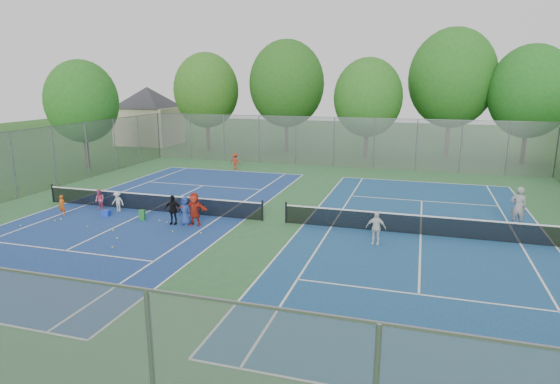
# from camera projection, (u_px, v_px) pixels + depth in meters

# --- Properties ---
(ground) EXTENTS (120.00, 120.00, 0.00)m
(ground) POSITION_uv_depth(u_px,v_px,m) (274.00, 222.00, 23.24)
(ground) COLOR #224F18
(ground) RESTS_ON ground
(court_pad) EXTENTS (32.00, 32.00, 0.01)m
(court_pad) POSITION_uv_depth(u_px,v_px,m) (274.00, 222.00, 23.24)
(court_pad) COLOR #306536
(court_pad) RESTS_ON ground
(court_left) EXTENTS (10.97, 23.77, 0.01)m
(court_left) POSITION_uv_depth(u_px,v_px,m) (151.00, 211.00, 25.21)
(court_left) COLOR navy
(court_left) RESTS_ON court_pad
(court_right) EXTENTS (10.97, 23.77, 0.01)m
(court_right) POSITION_uv_depth(u_px,v_px,m) (421.00, 235.00, 21.26)
(court_right) COLOR navy
(court_right) RESTS_ON court_pad
(net_left) EXTENTS (12.87, 0.10, 0.91)m
(net_left) POSITION_uv_depth(u_px,v_px,m) (150.00, 203.00, 25.11)
(net_left) COLOR black
(net_left) RESTS_ON ground
(net_right) EXTENTS (12.87, 0.10, 0.91)m
(net_right) POSITION_uv_depth(u_px,v_px,m) (421.00, 225.00, 21.16)
(net_right) COLOR black
(net_right) RESTS_ON ground
(fence_north) EXTENTS (32.00, 0.10, 4.00)m
(fence_north) POSITION_uv_depth(u_px,v_px,m) (334.00, 142.00, 37.67)
(fence_north) COLOR gray
(fence_north) RESTS_ON ground
(fence_west) EXTENTS (0.10, 32.00, 4.00)m
(fence_west) POSITION_uv_depth(u_px,v_px,m) (13.00, 166.00, 27.29)
(fence_west) COLOR gray
(fence_west) RESTS_ON ground
(house) EXTENTS (11.03, 11.03, 7.30)m
(house) POSITION_uv_depth(u_px,v_px,m) (148.00, 105.00, 50.81)
(house) COLOR #B7A88C
(house) RESTS_ON ground
(tree_nw) EXTENTS (6.40, 6.40, 9.58)m
(tree_nw) POSITION_uv_depth(u_px,v_px,m) (206.00, 90.00, 46.30)
(tree_nw) COLOR #443326
(tree_nw) RESTS_ON ground
(tree_nl) EXTENTS (7.20, 7.20, 10.69)m
(tree_nl) POSITION_uv_depth(u_px,v_px,m) (287.00, 84.00, 44.82)
(tree_nl) COLOR #443326
(tree_nl) RESTS_ON ground
(tree_nc) EXTENTS (6.00, 6.00, 8.85)m
(tree_nc) POSITION_uv_depth(u_px,v_px,m) (368.00, 98.00, 40.97)
(tree_nc) COLOR #443326
(tree_nc) RESTS_ON ground
(tree_nr) EXTENTS (7.60, 7.60, 11.42)m
(tree_nr) POSITION_uv_depth(u_px,v_px,m) (452.00, 78.00, 41.41)
(tree_nr) COLOR #443326
(tree_nr) RESTS_ON ground
(tree_ne) EXTENTS (6.60, 6.60, 9.77)m
(tree_ne) POSITION_uv_depth(u_px,v_px,m) (530.00, 92.00, 38.10)
(tree_ne) COLOR #443326
(tree_ne) RESTS_ON ground
(tree_side_w) EXTENTS (5.60, 5.60, 8.47)m
(tree_side_w) POSITION_uv_depth(u_px,v_px,m) (82.00, 102.00, 36.69)
(tree_side_w) COLOR #443326
(tree_side_w) RESTS_ON ground
(ball_crate) EXTENTS (0.44, 0.44, 0.32)m
(ball_crate) POSITION_uv_depth(u_px,v_px,m) (106.00, 213.00, 24.17)
(ball_crate) COLOR blue
(ball_crate) RESTS_ON ground
(ball_hopper) EXTENTS (0.33, 0.33, 0.52)m
(ball_hopper) POSITION_uv_depth(u_px,v_px,m) (142.00, 215.00, 23.46)
(ball_hopper) COLOR #23802B
(ball_hopper) RESTS_ON ground
(student_a) EXTENTS (0.39, 0.26, 1.07)m
(student_a) POSITION_uv_depth(u_px,v_px,m) (62.00, 205.00, 24.24)
(student_a) COLOR #D35413
(student_a) RESTS_ON ground
(student_b) EXTENTS (0.64, 0.55, 1.12)m
(student_b) POSITION_uv_depth(u_px,v_px,m) (100.00, 200.00, 25.29)
(student_b) COLOR #CC4F73
(student_b) RESTS_ON ground
(student_c) EXTENTS (0.71, 0.41, 1.10)m
(student_c) POSITION_uv_depth(u_px,v_px,m) (118.00, 201.00, 24.98)
(student_c) COLOR beige
(student_c) RESTS_ON ground
(student_d) EXTENTS (0.90, 0.47, 1.47)m
(student_d) POSITION_uv_depth(u_px,v_px,m) (173.00, 210.00, 22.68)
(student_d) COLOR black
(student_d) RESTS_ON ground
(student_e) EXTENTS (0.79, 0.63, 1.41)m
(student_e) POSITION_uv_depth(u_px,v_px,m) (185.00, 211.00, 22.60)
(student_e) COLOR navy
(student_e) RESTS_ON ground
(student_f) EXTENTS (1.52, 0.49, 1.64)m
(student_f) POSITION_uv_depth(u_px,v_px,m) (194.00, 209.00, 22.46)
(student_f) COLOR red
(student_f) RESTS_ON ground
(child_far_baseline) EXTENTS (0.85, 0.51, 1.29)m
(child_far_baseline) POSITION_uv_depth(u_px,v_px,m) (235.00, 161.00, 36.86)
(child_far_baseline) COLOR #A62617
(child_far_baseline) RESTS_ON ground
(instructor) EXTENTS (0.74, 0.51, 1.98)m
(instructor) POSITION_uv_depth(u_px,v_px,m) (518.00, 207.00, 22.23)
(instructor) COLOR gray
(instructor) RESTS_ON ground
(teen_court_b) EXTENTS (0.85, 0.36, 1.44)m
(teen_court_b) POSITION_uv_depth(u_px,v_px,m) (376.00, 228.00, 19.94)
(teen_court_b) COLOR silver
(teen_court_b) RESTS_ON ground
(tennis_ball_0) EXTENTS (0.07, 0.07, 0.07)m
(tennis_ball_0) POSITION_uv_depth(u_px,v_px,m) (61.00, 219.00, 23.55)
(tennis_ball_0) COLOR #D3E134
(tennis_ball_0) RESTS_ON ground
(tennis_ball_1) EXTENTS (0.07, 0.07, 0.07)m
(tennis_ball_1) POSITION_uv_depth(u_px,v_px,m) (117.00, 239.00, 20.67)
(tennis_ball_1) COLOR #E5F238
(tennis_ball_1) RESTS_ON ground
(tennis_ball_2) EXTENTS (0.07, 0.07, 0.07)m
(tennis_ball_2) POSITION_uv_depth(u_px,v_px,m) (160.00, 221.00, 23.29)
(tennis_ball_2) COLOR #DAF138
(tennis_ball_2) RESTS_ON ground
(tennis_ball_3) EXTENTS (0.07, 0.07, 0.07)m
(tennis_ball_3) POSITION_uv_depth(u_px,v_px,m) (113.00, 231.00, 21.77)
(tennis_ball_3) COLOR #EEF438
(tennis_ball_3) RESTS_ON ground
(tennis_ball_5) EXTENTS (0.07, 0.07, 0.07)m
(tennis_ball_5) POSITION_uv_depth(u_px,v_px,m) (113.00, 248.00, 19.55)
(tennis_ball_5) COLOR yellow
(tennis_ball_5) RESTS_ON ground
(tennis_ball_6) EXTENTS (0.07, 0.07, 0.07)m
(tennis_ball_6) POSITION_uv_depth(u_px,v_px,m) (201.00, 233.00, 21.38)
(tennis_ball_6) COLOR #CBE134
(tennis_ball_6) RESTS_ON ground
(tennis_ball_7) EXTENTS (0.07, 0.07, 0.07)m
(tennis_ball_7) POSITION_uv_depth(u_px,v_px,m) (88.00, 227.00, 22.36)
(tennis_ball_7) COLOR #A7C32D
(tennis_ball_7) RESTS_ON ground
(tennis_ball_8) EXTENTS (0.07, 0.07, 0.07)m
(tennis_ball_8) POSITION_uv_depth(u_px,v_px,m) (55.00, 221.00, 23.26)
(tennis_ball_8) COLOR #DFF138
(tennis_ball_8) RESTS_ON ground
(tennis_ball_9) EXTENTS (0.07, 0.07, 0.07)m
(tennis_ball_9) POSITION_uv_depth(u_px,v_px,m) (21.00, 226.00, 22.47)
(tennis_ball_9) COLOR #BEDA32
(tennis_ball_9) RESTS_ON ground
(tennis_ball_10) EXTENTS (0.07, 0.07, 0.07)m
(tennis_ball_10) POSITION_uv_depth(u_px,v_px,m) (167.00, 222.00, 23.03)
(tennis_ball_10) COLOR #CAE234
(tennis_ball_10) RESTS_ON ground
(tennis_ball_11) EXTENTS (0.07, 0.07, 0.07)m
(tennis_ball_11) POSITION_uv_depth(u_px,v_px,m) (173.00, 232.00, 21.61)
(tennis_ball_11) COLOR #B7D431
(tennis_ball_11) RESTS_ON ground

